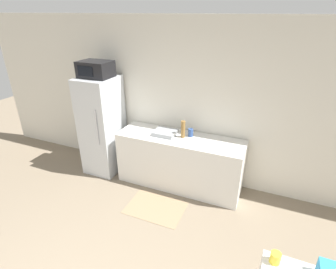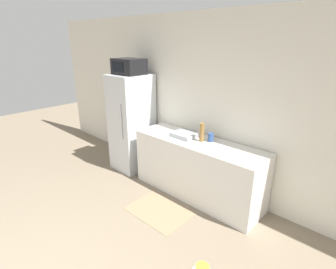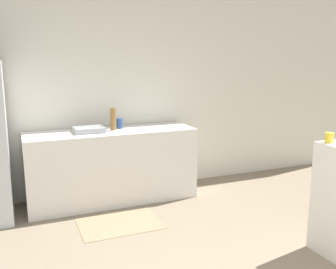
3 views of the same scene
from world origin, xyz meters
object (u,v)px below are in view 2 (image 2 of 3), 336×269
microwave (129,66)px  refrigerator (132,123)px  bottle_tall (202,132)px  bottle_short (211,137)px

microwave → refrigerator: bearing=71.2°
refrigerator → microwave: microwave is taller
bottle_tall → bottle_short: 0.15m
microwave → bottle_tall: microwave is taller
microwave → bottle_short: size_ratio=4.10×
bottle_short → refrigerator: bearing=-174.4°
bottle_tall → bottle_short: bearing=38.7°
bottle_tall → bottle_short: (0.10, 0.08, -0.07)m
refrigerator → bottle_short: bearing=5.6°
bottle_short → bottle_tall: bearing=-141.3°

